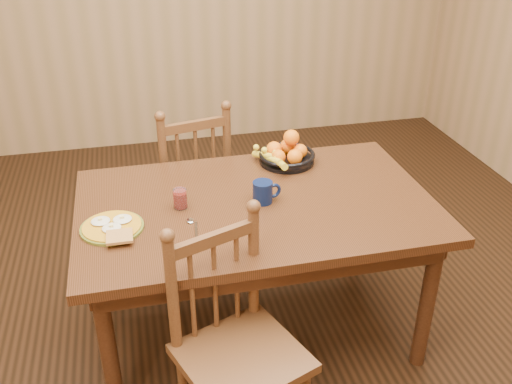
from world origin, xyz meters
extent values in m
cube|color=black|center=(0.00, 0.00, 0.00)|extent=(4.50, 5.00, 0.01)
cube|color=black|center=(0.00, 0.00, 0.73)|extent=(1.60, 1.00, 0.04)
cube|color=black|center=(0.00, 0.42, 0.65)|extent=(1.40, 0.04, 0.10)
cube|color=black|center=(0.00, -0.42, 0.65)|extent=(1.40, 0.04, 0.10)
cube|color=black|center=(0.72, 0.00, 0.65)|extent=(0.04, 0.84, 0.10)
cube|color=black|center=(-0.72, 0.00, 0.65)|extent=(0.04, 0.84, 0.10)
cylinder|color=black|center=(-0.70, -0.40, 0.35)|extent=(0.07, 0.07, 0.70)
cylinder|color=black|center=(0.70, -0.40, 0.35)|extent=(0.07, 0.07, 0.70)
cylinder|color=black|center=(-0.70, 0.40, 0.35)|extent=(0.07, 0.07, 0.70)
cylinder|color=black|center=(0.70, 0.40, 0.35)|extent=(0.07, 0.07, 0.70)
cube|color=#442314|center=(-0.23, 0.79, 0.45)|extent=(0.52, 0.51, 0.04)
cylinder|color=#442314|center=(-0.09, 1.00, 0.22)|extent=(0.04, 0.04, 0.43)
cylinder|color=#442314|center=(-0.45, 0.92, 0.22)|extent=(0.04, 0.04, 0.43)
cylinder|color=#442314|center=(-0.02, 0.66, 0.22)|extent=(0.04, 0.04, 0.43)
cylinder|color=#442314|center=(-0.37, 0.58, 0.22)|extent=(0.04, 0.04, 0.43)
cylinder|color=#442314|center=(-0.01, 0.64, 0.72)|extent=(0.04, 0.04, 0.52)
cylinder|color=#442314|center=(-0.37, 0.56, 0.72)|extent=(0.04, 0.04, 0.52)
cylinder|color=#442314|center=(-0.19, 0.60, 0.67)|extent=(0.02, 0.02, 0.40)
cube|color=#442314|center=(-0.19, 0.60, 0.90)|extent=(0.36, 0.11, 0.05)
cube|color=#442314|center=(-0.20, -0.63, 0.45)|extent=(0.55, 0.54, 0.04)
cylinder|color=#442314|center=(-0.09, -0.41, 0.21)|extent=(0.04, 0.04, 0.43)
cylinder|color=#442314|center=(-0.43, -0.52, 0.70)|extent=(0.04, 0.04, 0.51)
cylinder|color=#442314|center=(-0.10, -0.39, 0.70)|extent=(0.04, 0.04, 0.51)
cylinder|color=#442314|center=(-0.27, -0.45, 0.65)|extent=(0.02, 0.02, 0.40)
cube|color=#442314|center=(-0.27, -0.45, 0.88)|extent=(0.34, 0.15, 0.05)
cylinder|color=#59601E|center=(-0.64, -0.09, 0.76)|extent=(0.26, 0.26, 0.01)
cylinder|color=#BC8118|center=(-0.64, -0.09, 0.76)|extent=(0.24, 0.24, 0.01)
ellipsoid|color=silver|center=(-0.68, -0.05, 0.77)|extent=(0.08, 0.08, 0.01)
cube|color=#F2E08C|center=(-0.68, -0.05, 0.79)|extent=(0.02, 0.02, 0.01)
ellipsoid|color=silver|center=(-0.59, -0.06, 0.77)|extent=(0.08, 0.08, 0.01)
cube|color=#F2E08C|center=(-0.59, -0.06, 0.79)|extent=(0.02, 0.02, 0.01)
ellipsoid|color=silver|center=(-0.64, -0.12, 0.77)|extent=(0.08, 0.08, 0.01)
cube|color=#F2E08C|center=(-0.64, -0.12, 0.79)|extent=(0.02, 0.02, 0.01)
cube|color=brown|center=(-0.61, -0.19, 0.78)|extent=(0.11, 0.10, 0.01)
cube|color=silver|center=(-0.43, -0.32, 0.75)|extent=(0.01, 0.15, 0.00)
cube|color=silver|center=(-0.42, -0.24, 0.75)|extent=(0.03, 0.05, 0.00)
cube|color=silver|center=(-0.30, -0.18, 0.75)|extent=(0.02, 0.12, 0.00)
ellipsoid|color=silver|center=(-0.31, -0.10, 0.76)|extent=(0.03, 0.04, 0.01)
cylinder|color=#091436|center=(0.03, -0.01, 0.80)|extent=(0.09, 0.09, 0.10)
torus|color=#091436|center=(0.08, -0.01, 0.80)|extent=(0.07, 0.03, 0.07)
cylinder|color=black|center=(0.03, -0.01, 0.85)|extent=(0.08, 0.08, 0.00)
cylinder|color=silver|center=(-0.34, 0.03, 0.80)|extent=(0.06, 0.06, 0.09)
cylinder|color=maroon|center=(-0.34, 0.03, 0.79)|extent=(0.05, 0.05, 0.07)
cylinder|color=black|center=(0.25, 0.36, 0.76)|extent=(0.28, 0.28, 0.02)
torus|color=black|center=(0.25, 0.36, 0.80)|extent=(0.29, 0.29, 0.02)
cylinder|color=black|center=(0.25, 0.36, 0.75)|extent=(0.10, 0.10, 0.01)
sphere|color=orange|center=(0.32, 0.36, 0.81)|extent=(0.07, 0.07, 0.07)
sphere|color=orange|center=(0.27, 0.43, 0.81)|extent=(0.08, 0.08, 0.08)
sphere|color=orange|center=(0.19, 0.40, 0.81)|extent=(0.08, 0.08, 0.08)
sphere|color=orange|center=(0.19, 0.32, 0.81)|extent=(0.07, 0.07, 0.07)
sphere|color=orange|center=(0.27, 0.29, 0.81)|extent=(0.08, 0.08, 0.08)
sphere|color=orange|center=(0.28, 0.39, 0.87)|extent=(0.08, 0.08, 0.08)
cylinder|color=yellow|center=(0.16, 0.32, 0.80)|extent=(0.10, 0.17, 0.07)
cylinder|color=yellow|center=(0.14, 0.37, 0.80)|extent=(0.14, 0.15, 0.07)
cylinder|color=yellow|center=(0.19, 0.27, 0.80)|extent=(0.06, 0.18, 0.07)
camera|label=1|loc=(-0.51, -2.18, 2.04)|focal=40.00mm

